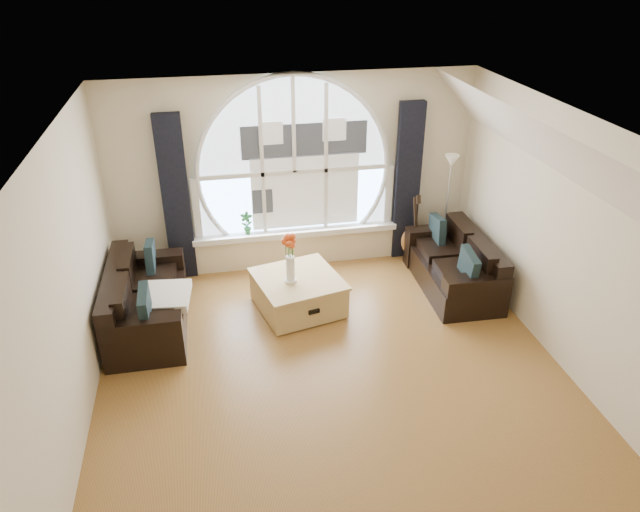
% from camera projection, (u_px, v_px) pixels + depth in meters
% --- Properties ---
extents(ground, '(5.00, 5.50, 0.01)m').
position_uv_depth(ground, '(336.00, 381.00, 6.29)').
color(ground, brown).
rests_on(ground, ground).
extents(ceiling, '(5.00, 5.50, 0.01)m').
position_uv_depth(ceiling, '(340.00, 135.00, 5.01)').
color(ceiling, silver).
rests_on(ceiling, ground).
extents(wall_back, '(5.00, 0.01, 2.70)m').
position_uv_depth(wall_back, '(294.00, 174.00, 8.02)').
color(wall_back, beige).
rests_on(wall_back, ground).
extents(wall_front, '(5.00, 0.01, 2.70)m').
position_uv_depth(wall_front, '(446.00, 512.00, 3.27)').
color(wall_front, beige).
rests_on(wall_front, ground).
extents(wall_left, '(0.01, 5.50, 2.70)m').
position_uv_depth(wall_left, '(64.00, 299.00, 5.22)').
color(wall_left, beige).
rests_on(wall_left, ground).
extents(wall_right, '(0.01, 5.50, 2.70)m').
position_uv_depth(wall_right, '(573.00, 249.00, 6.07)').
color(wall_right, beige).
rests_on(wall_right, ground).
extents(attic_slope, '(0.92, 5.50, 0.72)m').
position_uv_depth(attic_slope, '(566.00, 158.00, 5.55)').
color(attic_slope, silver).
rests_on(attic_slope, ground).
extents(arched_window, '(2.60, 0.06, 2.15)m').
position_uv_depth(arched_window, '(294.00, 155.00, 7.87)').
color(arched_window, silver).
rests_on(arched_window, wall_back).
extents(window_sill, '(2.90, 0.22, 0.08)m').
position_uv_depth(window_sill, '(296.00, 232.00, 8.34)').
color(window_sill, white).
rests_on(window_sill, wall_back).
extents(window_frame, '(2.76, 0.08, 2.15)m').
position_uv_depth(window_frame, '(294.00, 156.00, 7.84)').
color(window_frame, white).
rests_on(window_frame, wall_back).
extents(neighbor_house, '(1.70, 0.02, 1.50)m').
position_uv_depth(neighbor_house, '(305.00, 164.00, 7.94)').
color(neighbor_house, silver).
rests_on(neighbor_house, wall_back).
extents(curtain_left, '(0.35, 0.12, 2.30)m').
position_uv_depth(curtain_left, '(176.00, 200.00, 7.74)').
color(curtain_left, black).
rests_on(curtain_left, ground).
extents(curtain_right, '(0.35, 0.12, 2.30)m').
position_uv_depth(curtain_right, '(407.00, 183.00, 8.29)').
color(curtain_right, black).
rests_on(curtain_right, ground).
extents(sofa_left, '(0.88, 1.75, 0.78)m').
position_uv_depth(sofa_left, '(147.00, 298.00, 7.01)').
color(sofa_left, black).
rests_on(sofa_left, ground).
extents(sofa_right, '(0.87, 1.67, 0.73)m').
position_uv_depth(sofa_right, '(454.00, 261.00, 7.80)').
color(sofa_right, black).
rests_on(sofa_right, ground).
extents(coffee_chest, '(1.21, 1.21, 0.49)m').
position_uv_depth(coffee_chest, '(298.00, 292.00, 7.42)').
color(coffee_chest, tan).
rests_on(coffee_chest, ground).
extents(throw_blanket, '(0.61, 0.61, 0.10)m').
position_uv_depth(throw_blanket, '(166.00, 296.00, 6.85)').
color(throw_blanket, silver).
rests_on(throw_blanket, sofa_left).
extents(vase_flowers, '(0.24, 0.24, 0.70)m').
position_uv_depth(vase_flowers, '(290.00, 254.00, 7.06)').
color(vase_flowers, white).
rests_on(vase_flowers, coffee_chest).
extents(floor_lamp, '(0.24, 0.24, 1.60)m').
position_uv_depth(floor_lamp, '(446.00, 209.00, 8.33)').
color(floor_lamp, '#B2B2B2').
rests_on(floor_lamp, ground).
extents(guitar, '(0.39, 0.30, 1.06)m').
position_uv_depth(guitar, '(413.00, 227.00, 8.45)').
color(guitar, '#925826').
rests_on(guitar, ground).
extents(potted_plant, '(0.19, 0.14, 0.33)m').
position_uv_depth(potted_plant, '(247.00, 223.00, 8.12)').
color(potted_plant, '#1E6023').
rests_on(potted_plant, window_sill).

